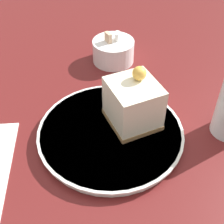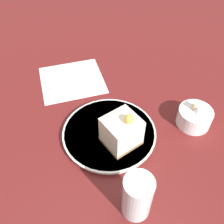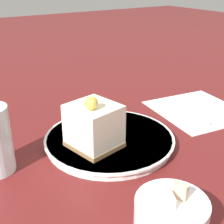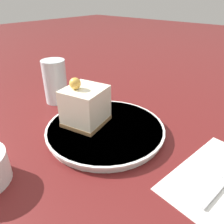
# 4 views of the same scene
# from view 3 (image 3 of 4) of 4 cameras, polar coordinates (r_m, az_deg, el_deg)

# --- Properties ---
(ground_plane) EXTENTS (4.00, 4.00, 0.00)m
(ground_plane) POSITION_cam_3_polar(r_m,az_deg,el_deg) (0.64, -1.46, -5.06)
(ground_plane) COLOR #5B1919
(plate) EXTENTS (0.26, 0.26, 0.02)m
(plate) POSITION_cam_3_polar(r_m,az_deg,el_deg) (0.63, -0.13, -4.96)
(plate) COLOR silver
(plate) RESTS_ON ground_plane
(cake_slice) EXTENTS (0.10, 0.10, 0.11)m
(cake_slice) POSITION_cam_3_polar(r_m,az_deg,el_deg) (0.57, -3.35, -2.53)
(cake_slice) COLOR olive
(cake_slice) RESTS_ON plate
(napkin) EXTENTS (0.22, 0.23, 0.00)m
(napkin) POSITION_cam_3_polar(r_m,az_deg,el_deg) (0.81, 15.33, 0.42)
(napkin) COLOR white
(napkin) RESTS_ON ground_plane
(fork) EXTENTS (0.04, 0.15, 0.00)m
(fork) POSITION_cam_3_polar(r_m,az_deg,el_deg) (0.81, 17.50, 0.62)
(fork) COLOR #B2B2B7
(fork) RESTS_ON napkin
(knife) EXTENTS (0.03, 0.16, 0.00)m
(knife) POSITION_cam_3_polar(r_m,az_deg,el_deg) (0.80, 13.13, 0.70)
(knife) COLOR #B2B2B7
(knife) RESTS_ON napkin
(sugar_bowl) EXTENTS (0.10, 0.10, 0.07)m
(sugar_bowl) POSITION_cam_3_polar(r_m,az_deg,el_deg) (0.43, 10.71, -18.30)
(sugar_bowl) COLOR white
(sugar_bowl) RESTS_ON ground_plane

